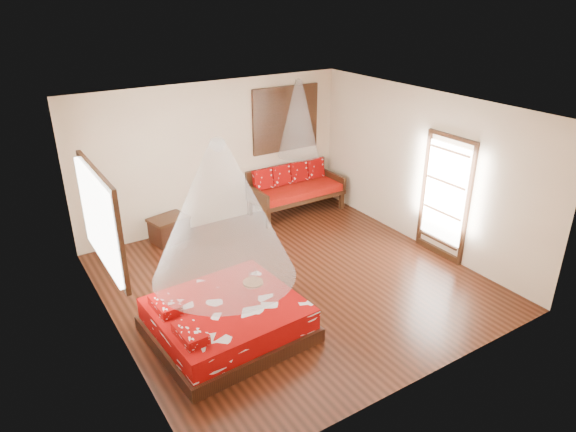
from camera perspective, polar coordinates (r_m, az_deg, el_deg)
name	(u,v)px	position (r m, az deg, el deg)	size (l,w,h in m)	color
room	(292,201)	(7.75, 0.47, 1.66)	(5.54, 5.54, 2.84)	black
bed	(227,320)	(7.11, -6.84, -11.41)	(2.06, 1.88, 0.63)	black
daybed	(294,187)	(10.74, 0.70, 3.22)	(1.94, 0.86, 0.98)	black
storage_chest	(169,229)	(9.80, -13.05, -1.40)	(0.77, 0.64, 0.47)	black
shutter_panel	(286,119)	(10.60, -0.25, 10.73)	(1.52, 0.06, 1.32)	black
window_left	(103,218)	(6.85, -19.87, -0.24)	(0.10, 1.74, 1.34)	black
glazed_door	(445,198)	(9.15, 17.01, 1.96)	(0.08, 1.02, 2.16)	black
wine_tray	(253,279)	(7.35, -3.93, -7.05)	(0.29, 0.29, 0.23)	brown
mosquito_net_main	(221,211)	(6.32, -7.42, 0.52)	(1.84, 1.84, 1.80)	silver
mosquito_net_daybed	(298,119)	(10.19, 1.17, 10.76)	(0.82, 0.82, 1.50)	silver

